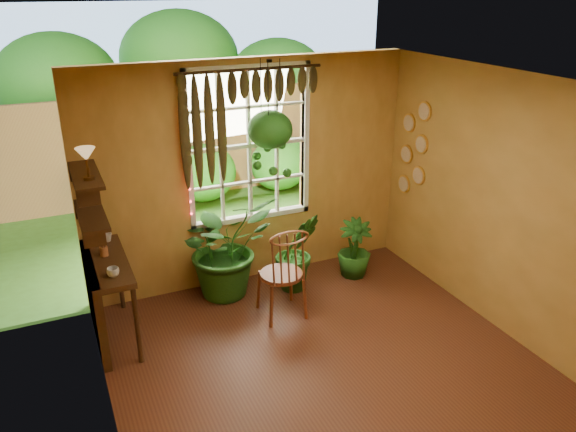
# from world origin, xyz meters

# --- Properties ---
(floor) EXTENTS (4.50, 4.50, 0.00)m
(floor) POSITION_xyz_m (0.00, 0.00, 0.00)
(floor) COLOR #572B18
(floor) RESTS_ON ground
(ceiling) EXTENTS (4.50, 4.50, 0.00)m
(ceiling) POSITION_xyz_m (0.00, 0.00, 2.70)
(ceiling) COLOR silver
(ceiling) RESTS_ON wall_back
(wall_back) EXTENTS (4.00, 0.00, 4.00)m
(wall_back) POSITION_xyz_m (0.00, 2.25, 1.35)
(wall_back) COLOR gold
(wall_back) RESTS_ON floor
(wall_left) EXTENTS (0.00, 4.50, 4.50)m
(wall_left) POSITION_xyz_m (-2.00, 0.00, 1.35)
(wall_left) COLOR gold
(wall_left) RESTS_ON floor
(wall_right) EXTENTS (0.00, 4.50, 4.50)m
(wall_right) POSITION_xyz_m (2.00, 0.00, 1.35)
(wall_right) COLOR gold
(wall_right) RESTS_ON floor
(window) EXTENTS (1.52, 0.10, 1.86)m
(window) POSITION_xyz_m (0.00, 2.28, 1.70)
(window) COLOR white
(window) RESTS_ON wall_back
(valance_vine) EXTENTS (1.70, 0.12, 1.10)m
(valance_vine) POSITION_xyz_m (-0.08, 2.16, 2.28)
(valance_vine) COLOR #3A200F
(valance_vine) RESTS_ON window
(string_lights) EXTENTS (0.03, 0.03, 1.54)m
(string_lights) POSITION_xyz_m (-0.76, 2.19, 1.75)
(string_lights) COLOR #FF2633
(string_lights) RESTS_ON window
(wall_plates) EXTENTS (0.04, 0.32, 1.10)m
(wall_plates) POSITION_xyz_m (1.98, 1.79, 1.55)
(wall_plates) COLOR beige
(wall_plates) RESTS_ON wall_right
(counter_ledge) EXTENTS (0.40, 1.20, 0.90)m
(counter_ledge) POSITION_xyz_m (-1.91, 1.60, 0.55)
(counter_ledge) COLOR #3A200F
(counter_ledge) RESTS_ON floor
(shelf_lower) EXTENTS (0.25, 0.90, 0.04)m
(shelf_lower) POSITION_xyz_m (-1.88, 1.60, 1.40)
(shelf_lower) COLOR #3A200F
(shelf_lower) RESTS_ON wall_left
(shelf_upper) EXTENTS (0.25, 0.90, 0.04)m
(shelf_upper) POSITION_xyz_m (-1.88, 1.60, 1.80)
(shelf_upper) COLOR #3A200F
(shelf_upper) RESTS_ON wall_left
(backyard) EXTENTS (14.00, 10.00, 12.00)m
(backyard) POSITION_xyz_m (0.24, 6.87, 1.28)
(backyard) COLOR #2B5117
(backyard) RESTS_ON ground
(windsor_chair) EXTENTS (0.48, 0.51, 1.27)m
(windsor_chair) POSITION_xyz_m (-0.03, 1.25, 0.37)
(windsor_chair) COLOR maroon
(windsor_chair) RESTS_ON floor
(potted_plant_left) EXTENTS (1.31, 1.20, 1.23)m
(potted_plant_left) POSITION_xyz_m (-0.44, 1.99, 0.62)
(potted_plant_left) COLOR #174412
(potted_plant_left) RESTS_ON floor
(potted_plant_mid) EXTENTS (0.57, 0.47, 0.98)m
(potted_plant_mid) POSITION_xyz_m (0.38, 1.74, 0.49)
(potted_plant_mid) COLOR #174412
(potted_plant_mid) RESTS_ON floor
(potted_plant_right) EXTENTS (0.52, 0.52, 0.75)m
(potted_plant_right) POSITION_xyz_m (1.17, 1.74, 0.37)
(potted_plant_right) COLOR #174412
(potted_plant_right) RESTS_ON floor
(hanging_basket) EXTENTS (0.51, 0.51, 1.34)m
(hanging_basket) POSITION_xyz_m (0.17, 2.03, 1.89)
(hanging_basket) COLOR black
(hanging_basket) RESTS_ON ceiling
(cup_a) EXTENTS (0.15, 0.15, 0.09)m
(cup_a) POSITION_xyz_m (-1.78, 1.22, 0.95)
(cup_a) COLOR silver
(cup_a) RESTS_ON counter_ledge
(cup_b) EXTENTS (0.12, 0.12, 0.09)m
(cup_b) POSITION_xyz_m (-1.72, 2.04, 0.95)
(cup_b) COLOR beige
(cup_b) RESTS_ON counter_ledge
(brush_jar) EXTENTS (0.08, 0.08, 0.30)m
(brush_jar) POSITION_xyz_m (-1.80, 1.70, 1.02)
(brush_jar) COLOR #99512C
(brush_jar) RESTS_ON counter_ledge
(shelf_vase) EXTENTS (0.15, 0.15, 0.12)m
(shelf_vase) POSITION_xyz_m (-1.87, 1.85, 1.48)
(shelf_vase) COLOR #B2AD99
(shelf_vase) RESTS_ON shelf_lower
(tiffany_lamp) EXTENTS (0.18, 0.18, 0.30)m
(tiffany_lamp) POSITION_xyz_m (-1.86, 1.40, 2.04)
(tiffany_lamp) COLOR #503217
(tiffany_lamp) RESTS_ON shelf_upper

